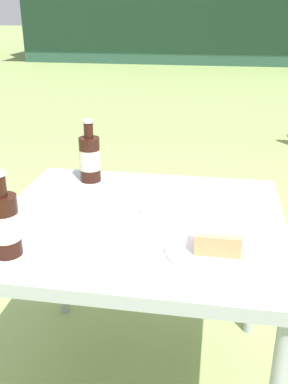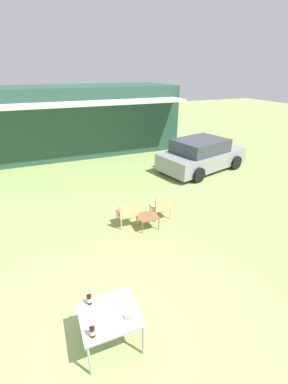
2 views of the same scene
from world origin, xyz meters
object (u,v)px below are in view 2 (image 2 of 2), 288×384
(cola_bottle_near, at_px, (89,299))
(cola_bottle_far, at_px, (92,331))
(patio_table, at_px, (110,316))
(cake_on_plate, at_px, (127,316))
(wicker_chair_plain, at_px, (162,205))
(wicker_chair_cushioned, at_px, (127,212))
(garden_side_table, at_px, (148,217))
(parked_car, at_px, (201,155))

(cola_bottle_near, height_order, cola_bottle_far, same)
(patio_table, bearing_deg, cake_on_plate, -37.19)
(wicker_chair_plain, bearing_deg, patio_table, 51.32)
(patio_table, relative_size, cola_bottle_near, 3.83)
(cola_bottle_far, bearing_deg, patio_table, 41.17)
(wicker_chair_cushioned, bearing_deg, garden_side_table, 146.71)
(wicker_chair_cushioned, xyz_separation_m, garden_side_table, (0.49, -0.31, -0.10))
(garden_side_table, distance_m, cola_bottle_far, 3.91)
(wicker_chair_cushioned, xyz_separation_m, patio_table, (-1.39, -3.24, 0.19))
(wicker_chair_cushioned, bearing_deg, cola_bottle_near, 60.15)
(cake_on_plate, height_order, cola_bottle_far, cola_bottle_far)
(garden_side_table, relative_size, patio_table, 0.60)
(garden_side_table, distance_m, cake_on_plate, 3.54)
(wicker_chair_cushioned, bearing_deg, patio_table, 65.94)
(parked_car, distance_m, cake_on_plate, 8.66)
(wicker_chair_plain, bearing_deg, garden_side_table, 25.52)
(wicker_chair_plain, relative_size, cola_bottle_far, 3.31)
(cake_on_plate, bearing_deg, patio_table, 142.81)
(parked_car, relative_size, cola_bottle_far, 18.02)
(cola_bottle_near, bearing_deg, wicker_chair_plain, 47.29)
(wicker_chair_cushioned, relative_size, cola_bottle_far, 3.31)
(wicker_chair_cushioned, relative_size, wicker_chair_plain, 1.00)
(parked_car, distance_m, garden_side_table, 5.30)
(wicker_chair_plain, distance_m, cola_bottle_near, 3.99)
(wicker_chair_cushioned, xyz_separation_m, cola_bottle_near, (-1.63, -2.94, 0.34))
(patio_table, distance_m, cola_bottle_near, 0.41)
(wicker_chair_plain, bearing_deg, wicker_chair_cushioned, -2.48)
(wicker_chair_cushioned, relative_size, cola_bottle_near, 3.31)
(parked_car, bearing_deg, wicker_chair_cushioned, -160.18)
(parked_car, height_order, cola_bottle_near, parked_car)
(wicker_chair_plain, bearing_deg, parked_car, -139.02)
(garden_side_table, distance_m, patio_table, 3.49)
(wicker_chair_cushioned, height_order, garden_side_table, wicker_chair_cushioned)
(garden_side_table, height_order, patio_table, patio_table)
(cola_bottle_far, bearing_deg, wicker_chair_plain, 51.62)
(parked_car, distance_m, cola_bottle_near, 8.64)
(garden_side_table, bearing_deg, cola_bottle_near, -128.90)
(wicker_chair_cushioned, bearing_deg, parked_car, -146.14)
(parked_car, distance_m, wicker_chair_plain, 4.67)
(cake_on_plate, bearing_deg, cola_bottle_near, 134.91)
(wicker_chair_plain, xyz_separation_m, patio_table, (-2.46, -3.22, 0.18))
(parked_car, height_order, cola_bottle_far, parked_car)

